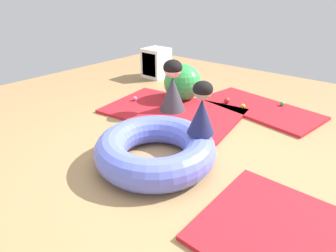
% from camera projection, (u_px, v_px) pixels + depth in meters
% --- Properties ---
extents(ground_plane, '(8.00, 8.00, 0.00)m').
position_uv_depth(ground_plane, '(171.00, 162.00, 2.90)').
color(ground_plane, tan).
extents(gym_mat_far_right, '(1.81, 1.12, 0.04)m').
position_uv_depth(gym_mat_far_right, '(259.00, 108.00, 4.16)').
color(gym_mat_far_right, red).
rests_on(gym_mat_far_right, ground).
extents(gym_mat_near_left, '(1.42, 1.08, 0.04)m').
position_uv_depth(gym_mat_near_left, '(303.00, 243.00, 1.96)').
color(gym_mat_near_left, red).
rests_on(gym_mat_near_left, ground).
extents(gym_mat_far_left, '(1.99, 1.43, 0.04)m').
position_uv_depth(gym_mat_far_left, '(172.00, 111.00, 4.06)').
color(gym_mat_far_left, red).
rests_on(gym_mat_far_left, ground).
extents(inflatable_cushion, '(1.21, 1.21, 0.31)m').
position_uv_depth(inflatable_cushion, '(155.00, 149.00, 2.83)').
color(inflatable_cushion, '#6070E5').
rests_on(inflatable_cushion, ground).
extents(child_in_navy, '(0.37, 0.37, 0.53)m').
position_uv_depth(child_in_navy, '(202.00, 109.00, 2.71)').
color(child_in_navy, navy).
rests_on(child_in_navy, inflatable_cushion).
extents(adult_seated, '(0.51, 0.51, 0.71)m').
position_uv_depth(adult_seated, '(173.00, 86.00, 3.90)').
color(adult_seated, '#383842').
rests_on(adult_seated, gym_mat_far_left).
extents(play_ball_red, '(0.09, 0.09, 0.09)m').
position_uv_depth(play_ball_red, '(227.00, 100.00, 4.26)').
color(play_ball_red, red).
rests_on(play_ball_red, gym_mat_far_right).
extents(play_ball_green, '(0.06, 0.06, 0.06)m').
position_uv_depth(play_ball_green, '(282.00, 104.00, 4.18)').
color(play_ball_green, green).
rests_on(play_ball_green, gym_mat_far_right).
extents(play_ball_pink, '(0.07, 0.07, 0.07)m').
position_uv_depth(play_ball_pink, '(135.00, 98.00, 4.36)').
color(play_ball_pink, pink).
rests_on(play_ball_pink, gym_mat_far_left).
extents(play_ball_yellow, '(0.07, 0.07, 0.07)m').
position_uv_depth(play_ball_yellow, '(243.00, 106.00, 4.08)').
color(play_ball_yellow, yellow).
rests_on(play_ball_yellow, gym_mat_far_right).
extents(exercise_ball_large, '(0.58, 0.58, 0.58)m').
position_uv_depth(exercise_ball_large, '(182.00, 83.00, 4.39)').
color(exercise_ball_large, green).
rests_on(exercise_ball_large, ground).
extents(storage_cube, '(0.44, 0.44, 0.56)m').
position_uv_depth(storage_cube, '(155.00, 63.00, 5.56)').
color(storage_cube, white).
rests_on(storage_cube, ground).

